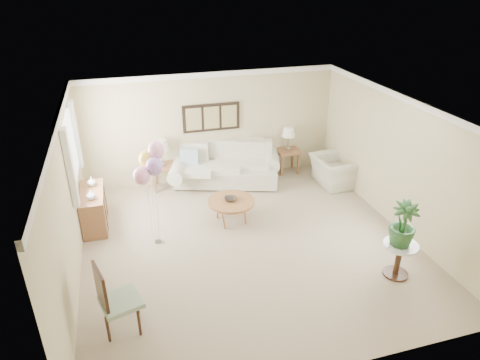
% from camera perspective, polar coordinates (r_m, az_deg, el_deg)
% --- Properties ---
extents(ground_plane, '(6.00, 6.00, 0.00)m').
position_cam_1_polar(ground_plane, '(8.13, 1.14, -8.47)').
color(ground_plane, tan).
extents(room_shell, '(6.04, 6.04, 2.60)m').
position_cam_1_polar(room_shell, '(7.38, 0.23, 2.23)').
color(room_shell, beige).
rests_on(room_shell, ground).
extents(wall_art_triptych, '(1.35, 0.06, 0.65)m').
position_cam_1_polar(wall_art_triptych, '(10.04, -3.83, 8.32)').
color(wall_art_triptych, black).
rests_on(wall_art_triptych, ground).
extents(sofa, '(2.92, 1.68, 0.98)m').
position_cam_1_polar(sofa, '(10.23, -1.91, 1.71)').
color(sofa, beige).
rests_on(sofa, ground).
extents(end_table_left, '(0.54, 0.49, 0.59)m').
position_cam_1_polar(end_table_left, '(10.05, -10.23, 1.49)').
color(end_table_left, olive).
rests_on(end_table_left, ground).
extents(end_table_right, '(0.55, 0.50, 0.60)m').
position_cam_1_polar(end_table_right, '(10.79, 6.35, 3.61)').
color(end_table_right, olive).
rests_on(end_table_right, ground).
extents(lamp_left, '(0.35, 0.35, 0.61)m').
position_cam_1_polar(lamp_left, '(9.83, -10.49, 4.47)').
color(lamp_left, gray).
rests_on(lamp_left, end_table_left).
extents(lamp_right, '(0.33, 0.33, 0.58)m').
position_cam_1_polar(lamp_right, '(10.60, 6.50, 6.30)').
color(lamp_right, gray).
rests_on(lamp_right, end_table_right).
extents(coffee_table, '(0.95, 0.95, 0.48)m').
position_cam_1_polar(coffee_table, '(8.59, -1.17, -2.96)').
color(coffee_table, olive).
rests_on(coffee_table, ground).
extents(decor_bowl, '(0.31, 0.31, 0.06)m').
position_cam_1_polar(decor_bowl, '(8.56, -1.28, -2.55)').
color(decor_bowl, '#322B26').
rests_on(decor_bowl, coffee_table).
extents(armchair, '(0.95, 1.08, 0.68)m').
position_cam_1_polar(armchair, '(10.39, 12.47, 1.20)').
color(armchair, beige).
rests_on(armchair, ground).
extents(side_table, '(0.57, 0.57, 0.62)m').
position_cam_1_polar(side_table, '(7.59, 20.51, -8.97)').
color(side_table, silver).
rests_on(side_table, ground).
extents(potted_plant, '(0.54, 0.54, 0.77)m').
position_cam_1_polar(potted_plant, '(7.30, 20.95, -5.51)').
color(potted_plant, '#18491D').
rests_on(potted_plant, side_table).
extents(accent_chair, '(0.65, 0.65, 1.07)m').
position_cam_1_polar(accent_chair, '(6.37, -16.42, -14.85)').
color(accent_chair, '#8DA38A').
rests_on(accent_chair, ground).
extents(credenza, '(0.46, 1.20, 0.74)m').
position_cam_1_polar(credenza, '(8.99, -18.92, -3.62)').
color(credenza, olive).
rests_on(credenza, ground).
extents(vase_white, '(0.23, 0.23, 0.18)m').
position_cam_1_polar(vase_white, '(8.51, -19.26, -1.87)').
color(vase_white, silver).
rests_on(vase_white, credenza).
extents(vase_sage, '(0.23, 0.23, 0.19)m').
position_cam_1_polar(vase_sage, '(9.02, -19.19, -0.19)').
color(vase_sage, '#AFB6A4').
rests_on(vase_sage, credenza).
extents(balloon_cluster, '(0.59, 0.56, 1.97)m').
position_cam_1_polar(balloon_cluster, '(7.58, -11.94, 2.15)').
color(balloon_cluster, gray).
rests_on(balloon_cluster, ground).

